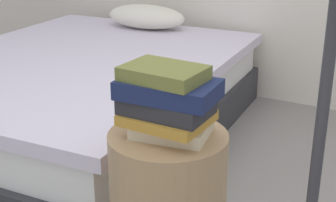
{
  "coord_description": "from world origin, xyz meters",
  "views": [
    {
      "loc": [
        0.67,
        -1.21,
        1.22
      ],
      "look_at": [
        0.0,
        0.0,
        0.69
      ],
      "focal_mm": 53.38,
      "sensor_mm": 36.0,
      "label": 1
    }
  ],
  "objects_px": {
    "book_cream": "(172,128)",
    "book_ochre": "(169,118)",
    "book_charcoal": "(166,106)",
    "book_olive": "(164,73)",
    "bed": "(83,95)",
    "book_navy": "(168,89)"
  },
  "relations": [
    {
      "from": "book_cream",
      "to": "book_navy",
      "type": "bearing_deg",
      "value": -114.54
    },
    {
      "from": "book_charcoal",
      "to": "bed",
      "type": "bearing_deg",
      "value": 139.49
    },
    {
      "from": "bed",
      "to": "book_cream",
      "type": "relative_size",
      "value": 9.42
    },
    {
      "from": "book_charcoal",
      "to": "book_olive",
      "type": "height_order",
      "value": "book_olive"
    },
    {
      "from": "book_cream",
      "to": "book_ochre",
      "type": "height_order",
      "value": "book_ochre"
    },
    {
      "from": "book_ochre",
      "to": "book_charcoal",
      "type": "relative_size",
      "value": 0.95
    },
    {
      "from": "book_cream",
      "to": "book_ochre",
      "type": "xyz_separation_m",
      "value": [
        -0.01,
        -0.01,
        0.04
      ]
    },
    {
      "from": "bed",
      "to": "book_charcoal",
      "type": "height_order",
      "value": "book_charcoal"
    },
    {
      "from": "bed",
      "to": "book_olive",
      "type": "distance_m",
      "value": 1.48
    },
    {
      "from": "bed",
      "to": "book_ochre",
      "type": "relative_size",
      "value": 8.57
    },
    {
      "from": "book_cream",
      "to": "book_navy",
      "type": "xyz_separation_m",
      "value": [
        -0.0,
        -0.02,
        0.13
      ]
    },
    {
      "from": "book_ochre",
      "to": "bed",
      "type": "bearing_deg",
      "value": 141.09
    },
    {
      "from": "book_charcoal",
      "to": "book_navy",
      "type": "xyz_separation_m",
      "value": [
        0.01,
        0.0,
        0.05
      ]
    },
    {
      "from": "book_ochre",
      "to": "book_charcoal",
      "type": "distance_m",
      "value": 0.04
    },
    {
      "from": "book_cream",
      "to": "book_navy",
      "type": "distance_m",
      "value": 0.13
    },
    {
      "from": "book_charcoal",
      "to": "book_navy",
      "type": "relative_size",
      "value": 0.9
    },
    {
      "from": "bed",
      "to": "book_cream",
      "type": "distance_m",
      "value": 1.43
    },
    {
      "from": "book_cream",
      "to": "book_charcoal",
      "type": "relative_size",
      "value": 0.86
    },
    {
      "from": "book_cream",
      "to": "book_charcoal",
      "type": "xyz_separation_m",
      "value": [
        -0.01,
        -0.02,
        0.08
      ]
    },
    {
      "from": "bed",
      "to": "book_navy",
      "type": "bearing_deg",
      "value": -44.15
    },
    {
      "from": "bed",
      "to": "book_olive",
      "type": "height_order",
      "value": "book_olive"
    },
    {
      "from": "bed",
      "to": "book_ochre",
      "type": "distance_m",
      "value": 1.44
    }
  ]
}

